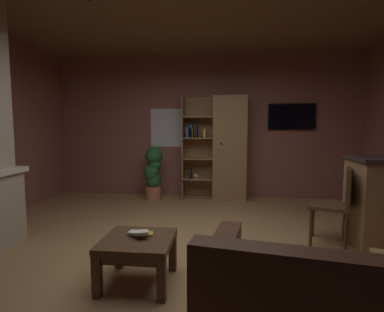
% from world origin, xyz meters
% --- Properties ---
extents(floor, '(6.07, 5.75, 0.02)m').
position_xyz_m(floor, '(0.00, 0.00, -0.01)').
color(floor, '#A37A4C').
rests_on(floor, ground).
extents(wall_back, '(6.19, 0.06, 2.84)m').
position_xyz_m(wall_back, '(0.00, 2.90, 1.42)').
color(wall_back, '#8E544C').
rests_on(wall_back, ground).
extents(window_pane_back, '(0.72, 0.01, 0.77)m').
position_xyz_m(window_pane_back, '(-0.74, 2.87, 1.38)').
color(window_pane_back, white).
extents(bookshelf_cabinet, '(1.22, 0.41, 1.98)m').
position_xyz_m(bookshelf_cabinet, '(0.40, 2.63, 0.98)').
color(bookshelf_cabinet, '#997047').
rests_on(bookshelf_cabinet, ground).
extents(coffee_table, '(0.61, 0.60, 0.41)m').
position_xyz_m(coffee_table, '(-0.38, -0.57, 0.33)').
color(coffee_table, '#4C331E').
rests_on(coffee_table, ground).
extents(table_book_0, '(0.12, 0.11, 0.02)m').
position_xyz_m(table_book_0, '(-0.31, -0.49, 0.42)').
color(table_book_0, gold).
rests_on(table_book_0, coffee_table).
extents(table_book_1, '(0.15, 0.11, 0.02)m').
position_xyz_m(table_book_1, '(-0.40, -0.52, 0.44)').
color(table_book_1, beige).
rests_on(table_book_1, coffee_table).
extents(table_book_2, '(0.13, 0.12, 0.03)m').
position_xyz_m(table_book_2, '(-0.34, -0.58, 0.47)').
color(table_book_2, beige).
rests_on(table_book_2, coffee_table).
extents(dining_chair, '(0.54, 0.54, 0.92)m').
position_xyz_m(dining_chair, '(1.69, 0.51, 0.53)').
color(dining_chair, '#4C331E').
rests_on(dining_chair, ground).
extents(potted_floor_plant, '(0.37, 0.34, 1.03)m').
position_xyz_m(potted_floor_plant, '(-0.96, 2.45, 0.55)').
color(potted_floor_plant, '#B77051').
rests_on(potted_floor_plant, ground).
extents(wall_mounted_tv, '(0.89, 0.06, 0.50)m').
position_xyz_m(wall_mounted_tv, '(1.67, 2.84, 1.60)').
color(wall_mounted_tv, black).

